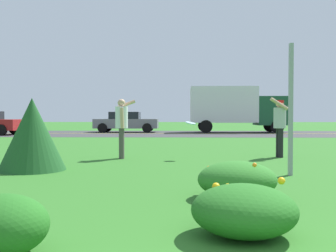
{
  "coord_description": "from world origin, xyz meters",
  "views": [
    {
      "loc": [
        -1.34,
        -1.15,
        1.16
      ],
      "look_at": [
        -1.64,
        8.54,
        0.91
      ],
      "focal_mm": 40.82,
      "sensor_mm": 36.0,
      "label": 1
    }
  ],
  "objects_px": {
    "person_catcher_red_cap_gray_shirt": "(280,122)",
    "frisbee_pale_blue": "(191,123)",
    "person_thrower_white_shirt": "(122,123)",
    "car_gray_center_left": "(126,122)",
    "sign_post_near_path": "(291,109)",
    "box_truck_dark_green": "(236,107)"
  },
  "relations": [
    {
      "from": "person_catcher_red_cap_gray_shirt",
      "to": "frisbee_pale_blue",
      "type": "distance_m",
      "value": 2.56
    },
    {
      "from": "person_thrower_white_shirt",
      "to": "person_catcher_red_cap_gray_shirt",
      "type": "relative_size",
      "value": 0.97
    },
    {
      "from": "frisbee_pale_blue",
      "to": "car_gray_center_left",
      "type": "distance_m",
      "value": 17.43
    },
    {
      "from": "sign_post_near_path",
      "to": "frisbee_pale_blue",
      "type": "height_order",
      "value": "sign_post_near_path"
    },
    {
      "from": "sign_post_near_path",
      "to": "car_gray_center_left",
      "type": "distance_m",
      "value": 20.59
    },
    {
      "from": "person_catcher_red_cap_gray_shirt",
      "to": "car_gray_center_left",
      "type": "height_order",
      "value": "person_catcher_red_cap_gray_shirt"
    },
    {
      "from": "sign_post_near_path",
      "to": "person_thrower_white_shirt",
      "type": "height_order",
      "value": "sign_post_near_path"
    },
    {
      "from": "person_catcher_red_cap_gray_shirt",
      "to": "box_truck_dark_green",
      "type": "relative_size",
      "value": 0.25
    },
    {
      "from": "person_catcher_red_cap_gray_shirt",
      "to": "car_gray_center_left",
      "type": "relative_size",
      "value": 0.37
    },
    {
      "from": "frisbee_pale_blue",
      "to": "box_truck_dark_green",
      "type": "relative_size",
      "value": 0.04
    },
    {
      "from": "person_thrower_white_shirt",
      "to": "box_truck_dark_green",
      "type": "height_order",
      "value": "box_truck_dark_green"
    },
    {
      "from": "person_catcher_red_cap_gray_shirt",
      "to": "box_truck_dark_green",
      "type": "distance_m",
      "value": 16.48
    },
    {
      "from": "sign_post_near_path",
      "to": "frisbee_pale_blue",
      "type": "relative_size",
      "value": 9.07
    },
    {
      "from": "person_catcher_red_cap_gray_shirt",
      "to": "frisbee_pale_blue",
      "type": "bearing_deg",
      "value": -168.41
    },
    {
      "from": "person_thrower_white_shirt",
      "to": "box_truck_dark_green",
      "type": "relative_size",
      "value": 0.24
    },
    {
      "from": "sign_post_near_path",
      "to": "car_gray_center_left",
      "type": "height_order",
      "value": "sign_post_near_path"
    },
    {
      "from": "person_thrower_white_shirt",
      "to": "car_gray_center_left",
      "type": "relative_size",
      "value": 0.36
    },
    {
      "from": "box_truck_dark_green",
      "to": "car_gray_center_left",
      "type": "bearing_deg",
      "value": 180.0
    },
    {
      "from": "sign_post_near_path",
      "to": "person_catcher_red_cap_gray_shirt",
      "type": "height_order",
      "value": "sign_post_near_path"
    },
    {
      "from": "person_thrower_white_shirt",
      "to": "box_truck_dark_green",
      "type": "xyz_separation_m",
      "value": [
        5.55,
        16.86,
        0.83
      ]
    },
    {
      "from": "sign_post_near_path",
      "to": "car_gray_center_left",
      "type": "relative_size",
      "value": 0.57
    },
    {
      "from": "frisbee_pale_blue",
      "to": "box_truck_dark_green",
      "type": "height_order",
      "value": "box_truck_dark_green"
    }
  ]
}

